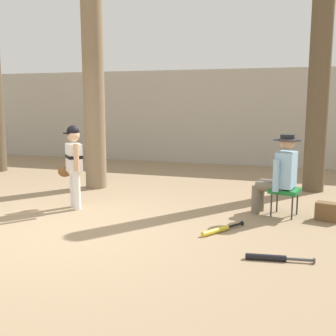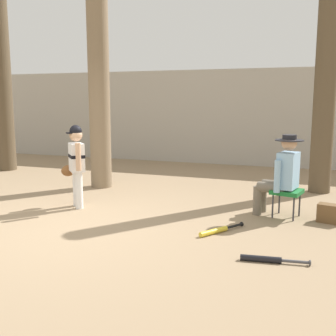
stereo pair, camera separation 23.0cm
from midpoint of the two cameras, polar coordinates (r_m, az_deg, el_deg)
The scene contains 10 objects.
ground_plane at distance 5.57m, azimuth -15.86°, elevation -8.51°, with size 60.00×60.00×0.00m, color #937A5B.
concrete_back_wall at distance 11.21m, azimuth 2.13°, elevation 7.15°, with size 18.00×0.36×2.47m, color #ADA89E.
tree_near_player at distance 8.04m, azimuth -11.33°, elevation 16.26°, with size 0.60×0.60×5.94m.
tree_behind_spectator at distance 7.98m, azimuth 19.50°, elevation 10.88°, with size 0.58×0.58×4.50m.
young_ballplayer at distance 6.54m, azimuth -14.05°, elevation 0.90°, with size 0.56×0.46×1.31m.
folding_stool at distance 6.18m, azimuth 14.97°, elevation -3.20°, with size 0.48×0.48×0.41m.
seated_spectator at distance 6.16m, azimuth 14.20°, elevation -0.60°, with size 0.68×0.54×1.20m.
handbag_beside_stool at distance 6.17m, azimuth 20.45°, elevation -5.75°, with size 0.34×0.18×0.26m, color brown.
bat_black_composite at distance 4.54m, azimuth 12.77°, elevation -12.11°, with size 0.72×0.15×0.07m.
bat_yellow_trainer at distance 5.34m, azimuth 5.83°, elevation -8.59°, with size 0.46×0.67×0.07m.
Camera 1 is at (2.86, -4.45, 1.68)m, focal length 43.72 mm.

